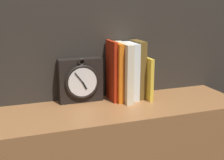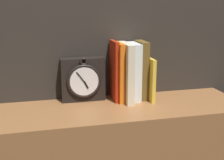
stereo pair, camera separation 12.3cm
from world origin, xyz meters
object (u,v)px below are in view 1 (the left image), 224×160
(book_slot1_orange, at_px, (116,72))
(book_slot5_yellow, at_px, (145,77))
(book_slot3_white, at_px, (130,71))
(book_slot0_red, at_px, (112,71))
(book_slot4_brown, at_px, (138,69))
(clock, at_px, (81,80))
(book_slot2_cream, at_px, (124,72))

(book_slot1_orange, xyz_separation_m, book_slot5_yellow, (0.13, -0.01, -0.03))
(book_slot3_white, relative_size, book_slot5_yellow, 1.34)
(book_slot0_red, xyz_separation_m, book_slot3_white, (0.08, -0.01, -0.01))
(book_slot5_yellow, bearing_deg, book_slot3_white, 169.97)
(book_slot1_orange, height_order, book_slot4_brown, book_slot4_brown)
(clock, relative_size, book_slot1_orange, 0.77)
(book_slot1_orange, distance_m, book_slot2_cream, 0.03)
(book_slot0_red, relative_size, book_slot4_brown, 1.02)
(book_slot2_cream, relative_size, book_slot3_white, 1.01)
(book_slot1_orange, bearing_deg, book_slot2_cream, -27.64)
(book_slot1_orange, bearing_deg, book_slot4_brown, 4.49)
(book_slot3_white, bearing_deg, book_slot2_cream, -156.44)
(book_slot0_red, distance_m, book_slot2_cream, 0.05)
(book_slot0_red, relative_size, book_slot5_yellow, 1.40)
(clock, distance_m, book_slot2_cream, 0.19)
(book_slot0_red, distance_m, book_slot3_white, 0.08)
(book_slot2_cream, bearing_deg, book_slot1_orange, 152.36)
(book_slot2_cream, relative_size, book_slot4_brown, 0.99)
(clock, relative_size, book_slot5_yellow, 1.05)
(book_slot4_brown, bearing_deg, book_slot3_white, -170.35)
(book_slot2_cream, bearing_deg, book_slot0_red, 153.61)
(book_slot0_red, height_order, book_slot4_brown, book_slot0_red)
(book_slot4_brown, bearing_deg, book_slot2_cream, -163.25)
(clock, relative_size, book_slot2_cream, 0.78)
(book_slot0_red, bearing_deg, book_slot4_brown, -0.09)
(book_slot2_cream, xyz_separation_m, book_slot5_yellow, (0.10, 0.00, -0.03))
(book_slot1_orange, xyz_separation_m, book_slot4_brown, (0.10, 0.01, 0.00))
(book_slot2_cream, bearing_deg, book_slot3_white, 23.56)
(book_slot2_cream, distance_m, book_slot4_brown, 0.08)
(clock, bearing_deg, book_slot1_orange, -11.54)
(book_slot1_orange, xyz_separation_m, book_slot2_cream, (0.03, -0.01, -0.00))
(book_slot1_orange, bearing_deg, book_slot0_red, 155.56)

